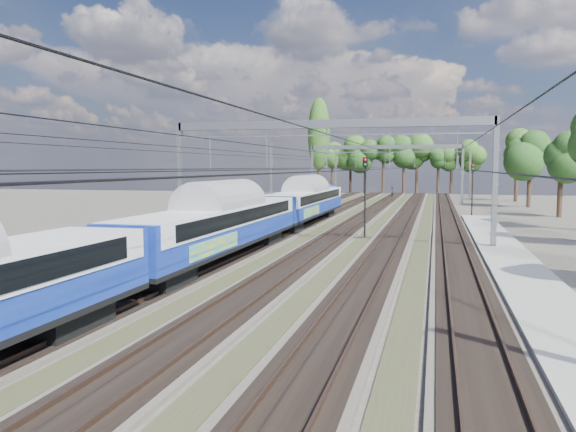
% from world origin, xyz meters
% --- Properties ---
extents(ground, '(220.00, 220.00, 0.00)m').
position_xyz_m(ground, '(0.00, 0.00, 0.00)').
color(ground, '#47423A').
rests_on(ground, ground).
extents(track_bed, '(21.00, 130.00, 0.34)m').
position_xyz_m(track_bed, '(-0.00, 45.00, 0.10)').
color(track_bed, '#47423A').
rests_on(track_bed, ground).
extents(platform, '(3.00, 70.00, 0.30)m').
position_xyz_m(platform, '(12.00, 20.00, 0.15)').
color(platform, gray).
rests_on(platform, ground).
extents(catenary, '(25.65, 130.00, 9.00)m').
position_xyz_m(catenary, '(0.33, 52.69, 6.40)').
color(catenary, slate).
rests_on(catenary, ground).
extents(tree_belt, '(40.37, 101.17, 12.03)m').
position_xyz_m(tree_belt, '(8.33, 90.75, 8.02)').
color(tree_belt, black).
rests_on(tree_belt, ground).
extents(poplar, '(4.40, 4.40, 19.04)m').
position_xyz_m(poplar, '(-14.50, 98.00, 11.89)').
color(poplar, black).
rests_on(poplar, ground).
extents(emu_train, '(3.21, 67.78, 4.69)m').
position_xyz_m(emu_train, '(-4.50, 20.36, 2.76)').
color(emu_train, black).
rests_on(emu_train, ground).
extents(worker, '(0.64, 0.82, 1.98)m').
position_xyz_m(worker, '(-0.04, 95.43, 0.99)').
color(worker, black).
rests_on(worker, ground).
extents(signal_near, '(0.45, 0.42, 6.38)m').
position_xyz_m(signal_near, '(2.22, 34.79, 4.04)').
color(signal_near, black).
rests_on(signal_near, ground).
extents(signal_far, '(0.41, 0.38, 5.95)m').
position_xyz_m(signal_far, '(11.74, 57.62, 3.77)').
color(signal_far, black).
rests_on(signal_far, ground).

